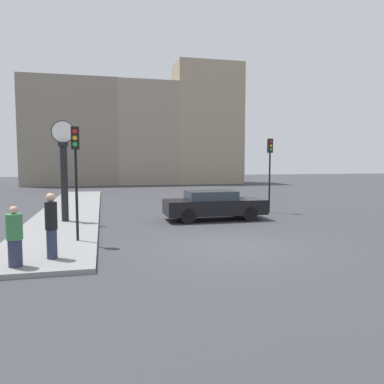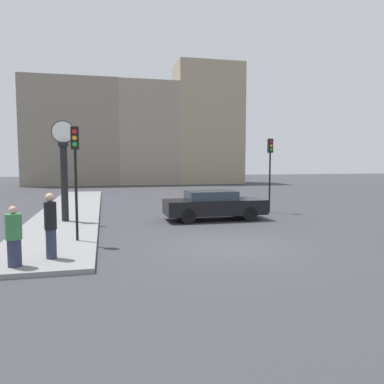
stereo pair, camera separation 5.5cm
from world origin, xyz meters
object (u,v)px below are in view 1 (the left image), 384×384
(pedestrian_black_jacket, at_px, (51,225))
(traffic_light_far, at_px, (270,160))
(sedan_car, at_px, (214,205))
(street_clock, at_px, (64,171))
(pedestrian_green_hoodie, at_px, (15,237))
(traffic_light_near, at_px, (76,160))

(pedestrian_black_jacket, bearing_deg, traffic_light_far, 38.07)
(sedan_car, xyz_separation_m, street_clock, (-6.86, 0.38, 1.65))
(pedestrian_black_jacket, bearing_deg, sedan_car, 43.81)
(sedan_car, relative_size, pedestrian_green_hoodie, 3.06)
(sedan_car, relative_size, traffic_light_far, 1.19)
(traffic_light_near, xyz_separation_m, pedestrian_black_jacket, (-0.54, -2.28, -1.82))
(traffic_light_near, bearing_deg, pedestrian_green_hoodie, -114.87)
(traffic_light_far, relative_size, pedestrian_green_hoodie, 2.58)
(traffic_light_far, height_order, pedestrian_green_hoodie, traffic_light_far)
(traffic_light_far, bearing_deg, sedan_car, -154.79)
(sedan_car, xyz_separation_m, pedestrian_black_jacket, (-6.59, -6.32, 0.34))
(sedan_car, height_order, street_clock, street_clock)
(sedan_car, distance_m, traffic_light_far, 4.63)
(traffic_light_near, distance_m, traffic_light_far, 11.35)
(traffic_light_near, bearing_deg, pedestrian_black_jacket, -103.31)
(sedan_car, bearing_deg, pedestrian_black_jacket, -136.19)
(street_clock, xyz_separation_m, pedestrian_green_hoodie, (-0.54, -7.34, -1.48))
(street_clock, distance_m, pedestrian_black_jacket, 6.84)
(pedestrian_black_jacket, xyz_separation_m, pedestrian_green_hoodie, (-0.81, -0.63, -0.17))
(pedestrian_green_hoodie, bearing_deg, traffic_light_near, 65.13)
(pedestrian_black_jacket, distance_m, pedestrian_green_hoodie, 1.04)
(sedan_car, height_order, traffic_light_near, traffic_light_near)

